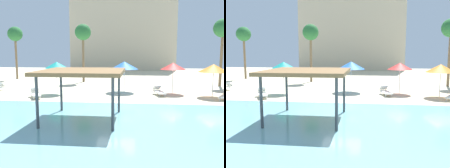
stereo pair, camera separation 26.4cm
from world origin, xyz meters
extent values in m
plane|color=beige|center=(0.00, 0.00, 0.00)|extent=(80.00, 80.00, 0.00)
cube|color=#7AB7C1|center=(0.00, -5.25, 0.02)|extent=(44.00, 13.50, 0.04)
cylinder|color=#42474C|center=(-3.17, -0.93, 1.22)|extent=(0.14, 0.14, 2.44)
cylinder|color=#42474C|center=(0.29, -0.93, 1.22)|extent=(0.14, 0.14, 2.44)
cylinder|color=#42474C|center=(-3.17, -4.39, 1.22)|extent=(0.14, 0.14, 2.44)
cylinder|color=#42474C|center=(0.29, -4.39, 1.22)|extent=(0.14, 0.14, 2.44)
cube|color=olive|center=(-1.44, -2.66, 2.53)|extent=(4.16, 4.16, 0.18)
cylinder|color=silver|center=(0.16, 6.78, 1.02)|extent=(0.06, 0.06, 2.04)
cone|color=blue|center=(0.16, 6.78, 2.38)|extent=(2.48, 2.48, 0.68)
cylinder|color=silver|center=(-5.55, 5.18, 1.09)|extent=(0.06, 0.06, 2.18)
cone|color=teal|center=(-5.55, 5.18, 2.46)|extent=(1.97, 1.97, 0.54)
cylinder|color=silver|center=(4.40, 6.41, 1.03)|extent=(0.06, 0.06, 2.05)
cone|color=red|center=(4.40, 6.41, 2.35)|extent=(2.18, 2.18, 0.60)
cylinder|color=silver|center=(7.38, 5.09, 0.98)|extent=(0.06, 0.06, 1.95)
cone|color=orange|center=(7.38, 5.09, 2.28)|extent=(2.34, 2.34, 0.64)
cylinder|color=white|center=(3.55, 4.42, 0.11)|extent=(0.05, 0.05, 0.22)
cylinder|color=white|center=(3.08, 4.32, 0.11)|extent=(0.05, 0.05, 0.22)
cylinder|color=white|center=(3.25, 5.83, 0.11)|extent=(0.05, 0.05, 0.22)
cylinder|color=white|center=(2.78, 5.72, 0.11)|extent=(0.05, 0.05, 0.22)
cube|color=white|center=(3.16, 5.07, 0.27)|extent=(0.97, 1.89, 0.10)
cube|color=white|center=(3.01, 5.80, 0.55)|extent=(0.69, 0.62, 0.40)
cylinder|color=white|center=(-11.12, 6.25, 0.11)|extent=(0.05, 0.05, 0.22)
cube|color=white|center=(-11.36, 6.28, 0.55)|extent=(0.62, 0.53, 0.40)
cylinder|color=white|center=(7.34, 3.22, 0.11)|extent=(0.05, 0.05, 0.22)
cylinder|color=white|center=(8.07, 4.46, 0.11)|extent=(0.05, 0.05, 0.22)
cylinder|color=white|center=(-5.92, 2.41, 0.11)|extent=(0.05, 0.05, 0.22)
cylinder|color=white|center=(-6.34, 2.17, 0.11)|extent=(0.05, 0.05, 0.22)
cylinder|color=white|center=(-6.64, 3.66, 0.11)|extent=(0.05, 0.05, 0.22)
cylinder|color=white|center=(-7.05, 3.42, 0.11)|extent=(0.05, 0.05, 0.22)
cube|color=white|center=(-6.49, 2.92, 0.27)|extent=(1.41, 1.86, 0.10)
cube|color=white|center=(-6.86, 3.56, 0.55)|extent=(0.77, 0.74, 0.40)
cylinder|color=brown|center=(-5.12, 13.52, 2.78)|extent=(0.28, 0.28, 5.56)
sphere|color=#286B33|center=(-5.12, 13.52, 5.91)|extent=(1.90, 1.90, 1.90)
cylinder|color=brown|center=(9.98, 11.28, 2.82)|extent=(0.28, 0.28, 5.64)
sphere|color=#286B33|center=(9.98, 11.28, 5.99)|extent=(1.90, 1.90, 1.90)
cylinder|color=brown|center=(-14.75, 15.77, 2.81)|extent=(0.28, 0.28, 5.61)
sphere|color=#286B33|center=(-14.75, 15.77, 5.96)|extent=(1.90, 1.90, 1.90)
cube|color=beige|center=(-1.69, 36.81, 8.46)|extent=(20.97, 8.69, 16.91)
camera|label=1|loc=(1.33, -14.52, 3.48)|focal=38.08mm
camera|label=2|loc=(1.59, -14.49, 3.48)|focal=38.08mm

